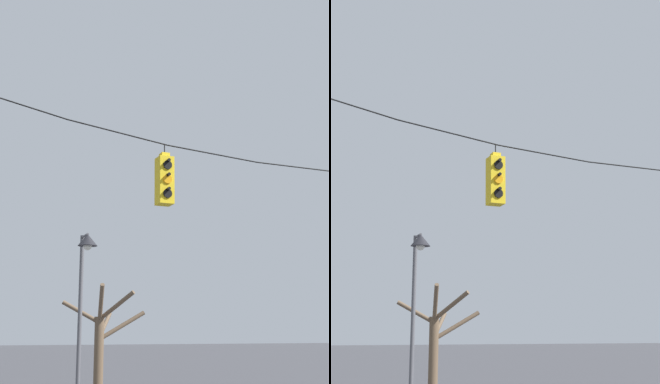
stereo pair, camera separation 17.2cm
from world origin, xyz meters
TOP-DOWN VIEW (x-y plane):
  - span_wire at (-0.00, -0.11)m, footprint 16.07×0.03m
  - traffic_light_near_left_pole at (-3.52, -0.11)m, footprint 0.34×0.58m
  - street_lamp at (-4.17, 4.22)m, footprint 0.55×0.94m
  - bare_tree at (-2.08, 9.67)m, footprint 3.11×2.78m

SIDE VIEW (x-z plane):
  - bare_tree at x=-2.08m, z-range 0.00..3.89m
  - street_lamp at x=-4.17m, z-range 1.38..6.27m
  - traffic_light_near_left_pole at x=-3.52m, z-range 4.76..6.14m
  - span_wire at x=0.00m, z-range 5.96..6.87m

